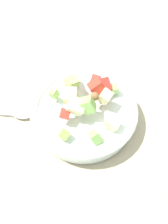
# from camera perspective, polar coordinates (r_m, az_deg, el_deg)

# --- Properties ---
(ground_plane) EXTENTS (2.40, 2.40, 0.00)m
(ground_plane) POSITION_cam_1_polar(r_m,az_deg,el_deg) (0.76, 0.29, -2.42)
(ground_plane) COLOR silver
(placemat) EXTENTS (0.50, 0.32, 0.01)m
(placemat) POSITION_cam_1_polar(r_m,az_deg,el_deg) (0.76, 0.29, -2.30)
(placemat) COLOR tan
(placemat) RESTS_ON ground_plane
(salad_bowl) EXTENTS (0.27, 0.27, 0.12)m
(salad_bowl) POSITION_cam_1_polar(r_m,az_deg,el_deg) (0.74, 0.03, -0.09)
(salad_bowl) COLOR white
(salad_bowl) RESTS_ON placemat
(serving_spoon) EXTENTS (0.21, 0.10, 0.01)m
(serving_spoon) POSITION_cam_1_polar(r_m,az_deg,el_deg) (0.80, -14.85, -0.02)
(serving_spoon) COLOR #B7B7BC
(serving_spoon) RESTS_ON placemat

